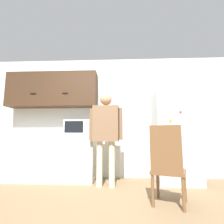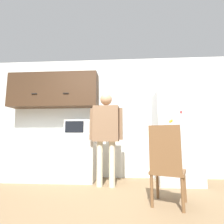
{
  "view_description": "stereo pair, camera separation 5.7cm",
  "coord_description": "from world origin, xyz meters",
  "px_view_note": "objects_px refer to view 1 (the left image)",
  "views": [
    {
      "loc": [
        0.31,
        -2.0,
        0.87
      ],
      "look_at": [
        0.17,
        1.07,
        1.31
      ],
      "focal_mm": 28.0,
      "sensor_mm": 36.0,
      "label": 1
    },
    {
      "loc": [
        0.37,
        -1.99,
        0.87
      ],
      "look_at": [
        0.17,
        1.07,
        1.31
      ],
      "focal_mm": 28.0,
      "sensor_mm": 36.0,
      "label": 2
    }
  ],
  "objects_px": {
    "person": "(106,128)",
    "chair": "(167,163)",
    "refrigerator": "(174,137)",
    "microwave": "(78,127)"
  },
  "relations": [
    {
      "from": "microwave",
      "to": "person",
      "type": "relative_size",
      "value": 0.31
    },
    {
      "from": "person",
      "to": "chair",
      "type": "bearing_deg",
      "value": -40.19
    },
    {
      "from": "person",
      "to": "refrigerator",
      "type": "height_order",
      "value": "refrigerator"
    },
    {
      "from": "refrigerator",
      "to": "chair",
      "type": "bearing_deg",
      "value": -111.49
    },
    {
      "from": "chair",
      "to": "microwave",
      "type": "bearing_deg",
      "value": -17.37
    },
    {
      "from": "microwave",
      "to": "chair",
      "type": "bearing_deg",
      "value": -39.11
    },
    {
      "from": "person",
      "to": "refrigerator",
      "type": "distance_m",
      "value": 1.4
    },
    {
      "from": "microwave",
      "to": "refrigerator",
      "type": "height_order",
      "value": "refrigerator"
    },
    {
      "from": "person",
      "to": "chair",
      "type": "distance_m",
      "value": 1.32
    },
    {
      "from": "microwave",
      "to": "refrigerator",
      "type": "relative_size",
      "value": 0.3
    }
  ]
}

